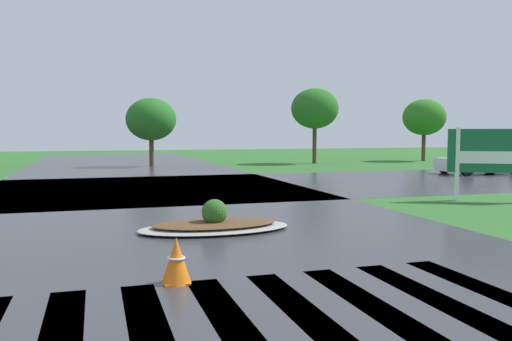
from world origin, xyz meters
TOP-DOWN VIEW (x-y plane):
  - asphalt_roadway at (0.00, 10.00)m, footprint 11.75×80.00m
  - asphalt_cross_road at (0.00, 18.06)m, footprint 90.00×10.57m
  - crosswalk_stripes at (-0.00, 3.50)m, footprint 6.75×3.47m
  - estate_billboard at (9.80, 11.11)m, footprint 2.39×1.37m
  - median_island at (0.58, 8.94)m, footprint 3.31×1.71m
  - car_white_sedan at (16.66, 19.91)m, footprint 4.12×2.46m
  - traffic_cone at (-0.81, 5.20)m, footprint 0.42×0.42m
  - background_treeline at (-1.90, 31.81)m, footprint 45.66×5.82m

SIDE VIEW (x-z plane):
  - crosswalk_stripes at x=0.00m, z-range 0.00..0.01m
  - asphalt_roadway at x=0.00m, z-range 0.00..0.01m
  - asphalt_cross_road at x=0.00m, z-range 0.00..0.01m
  - median_island at x=0.58m, z-range -0.20..0.48m
  - traffic_cone at x=-0.81m, z-range -0.01..0.65m
  - car_white_sedan at x=16.66m, z-range -0.04..1.27m
  - estate_billboard at x=9.80m, z-range 0.32..2.59m
  - background_treeline at x=-1.90m, z-range 0.68..6.10m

